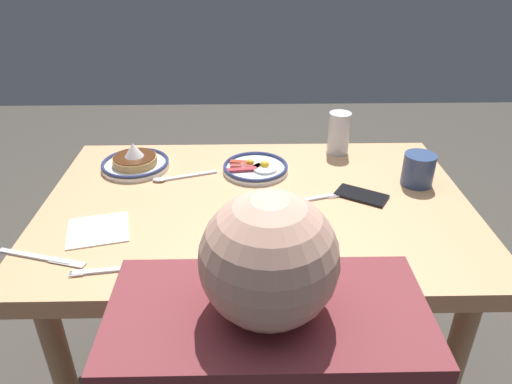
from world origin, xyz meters
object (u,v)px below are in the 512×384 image
Objects in this scene: plate_far_companion at (265,239)px; paper_napkin at (98,230)px; cell_phone at (361,195)px; plate_center_pancakes at (254,168)px; fork_near at (306,200)px; tea_spoon at (176,177)px; fork_far at (112,270)px; coffee_mug at (418,169)px; butter_knife at (41,258)px; plate_near_main at (135,162)px; drinking_glass at (339,135)px.

paper_napkin is (0.43, -0.07, -0.01)m from plate_far_companion.
cell_phone is 0.73m from paper_napkin.
cell_phone is (-0.30, 0.17, -0.01)m from plate_center_pancakes.
plate_center_pancakes is 1.04× the size of fork_near.
tea_spoon is at bearing 18.89° from cell_phone.
cell_phone reaches higher than fork_far.
fork_far is at bearing 25.95° from coffee_mug.
fork_far and butter_knife have the same top height.
plate_near_main reaches higher than tea_spoon.
drinking_glass reaches higher than tea_spoon.
butter_knife is 1.16× the size of tea_spoon.
plate_far_companion is at bearing 133.37° from plate_near_main.
drinking_glass is at bearing -161.12° from tea_spoon.
drinking_glass is 0.31m from cell_phone.
paper_napkin is at bearing 44.01° from cell_phone.
coffee_mug reaches higher than plate_center_pancakes.
cell_phone is 0.71m from fork_far.
drinking_glass reaches higher than cell_phone.
fork_near is at bearing -147.75° from fork_far.
fork_near and butter_knife have the same top height.
plate_far_companion is at bearing -164.54° from fork_far.
plate_far_companion is 1.29× the size of fork_far.
fork_far is at bearing 78.68° from tea_spoon.
cell_phone is at bearing 167.48° from tea_spoon.
fork_far is (0.82, 0.40, -0.05)m from coffee_mug.
drinking_glass is 0.83m from paper_napkin.
fork_near is 0.41m from tea_spoon.
plate_near_main is 0.58m from plate_far_companion.
cell_phone is at bearing -141.74° from plate_far_companion.
drinking_glass is (-0.27, -0.53, 0.05)m from plate_far_companion.
butter_knife is at bearing 40.81° from plate_center_pancakes.
coffee_mug is 0.65× the size of tea_spoon.
fork_near is (0.16, 0.02, -0.00)m from cell_phone.
butter_knife is at bearing 74.93° from plate_near_main.
drinking_glass is 0.99× the size of cell_phone.
fork_far is 0.98× the size of tea_spoon.
plate_near_main is 0.71m from cell_phone.
plate_center_pancakes is at bearing -10.41° from coffee_mug.
cell_phone is at bearing 93.55° from drinking_glass.
coffee_mug is 0.73m from tea_spoon.
plate_near_main reaches higher than plate_far_companion.
plate_center_pancakes is 1.65× the size of coffee_mug.
plate_center_pancakes reaches higher than butter_knife.
cell_phone is (-0.28, -0.22, -0.01)m from plate_far_companion.
drinking_glass is 0.98m from butter_knife.
butter_knife is at bearing 5.25° from plate_far_companion.
butter_knife is at bearing 19.35° from coffee_mug.
plate_center_pancakes is at bearing 25.57° from drinking_glass.
coffee_mug is at bearing -147.20° from plate_far_companion.
plate_near_main reaches higher than cell_phone.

